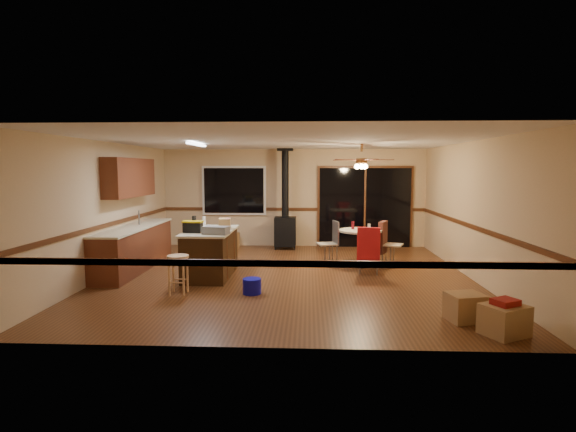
# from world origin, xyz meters

# --- Properties ---
(floor) EXTENTS (7.00, 7.00, 0.00)m
(floor) POSITION_xyz_m (0.00, 0.00, 0.00)
(floor) COLOR #573018
(floor) RESTS_ON ground
(ceiling) EXTENTS (7.00, 7.00, 0.00)m
(ceiling) POSITION_xyz_m (0.00, 0.00, 2.60)
(ceiling) COLOR silver
(ceiling) RESTS_ON ground
(wall_back) EXTENTS (7.00, 0.00, 7.00)m
(wall_back) POSITION_xyz_m (0.00, 3.50, 1.30)
(wall_back) COLOR tan
(wall_back) RESTS_ON ground
(wall_front) EXTENTS (7.00, 0.00, 7.00)m
(wall_front) POSITION_xyz_m (0.00, -3.50, 1.30)
(wall_front) COLOR tan
(wall_front) RESTS_ON ground
(wall_left) EXTENTS (0.00, 7.00, 7.00)m
(wall_left) POSITION_xyz_m (-3.50, 0.00, 1.30)
(wall_left) COLOR tan
(wall_left) RESTS_ON ground
(wall_right) EXTENTS (0.00, 7.00, 7.00)m
(wall_right) POSITION_xyz_m (3.50, 0.00, 1.30)
(wall_right) COLOR tan
(wall_right) RESTS_ON ground
(chair_rail) EXTENTS (7.00, 7.00, 0.08)m
(chair_rail) POSITION_xyz_m (0.00, 0.00, 1.00)
(chair_rail) COLOR #4E2913
(chair_rail) RESTS_ON ground
(window) EXTENTS (1.72, 0.10, 1.32)m
(window) POSITION_xyz_m (-1.60, 3.45, 1.50)
(window) COLOR black
(window) RESTS_ON ground
(sliding_door) EXTENTS (2.52, 0.10, 2.10)m
(sliding_door) POSITION_xyz_m (1.90, 3.45, 1.05)
(sliding_door) COLOR black
(sliding_door) RESTS_ON ground
(lower_cabinets) EXTENTS (0.60, 3.00, 0.86)m
(lower_cabinets) POSITION_xyz_m (-3.20, 0.50, 0.43)
(lower_cabinets) COLOR #5D2A17
(lower_cabinets) RESTS_ON ground
(countertop) EXTENTS (0.64, 3.04, 0.04)m
(countertop) POSITION_xyz_m (-3.20, 0.50, 0.88)
(countertop) COLOR beige
(countertop) RESTS_ON lower_cabinets
(upper_cabinets) EXTENTS (0.35, 2.00, 0.80)m
(upper_cabinets) POSITION_xyz_m (-3.33, 0.70, 1.90)
(upper_cabinets) COLOR #5D2A17
(upper_cabinets) RESTS_ON ground
(kitchen_island) EXTENTS (0.88, 1.68, 0.90)m
(kitchen_island) POSITION_xyz_m (-1.50, 0.00, 0.45)
(kitchen_island) COLOR #311C0C
(kitchen_island) RESTS_ON ground
(wood_stove) EXTENTS (0.55, 0.50, 2.52)m
(wood_stove) POSITION_xyz_m (-0.20, 3.05, 0.73)
(wood_stove) COLOR black
(wood_stove) RESTS_ON ground
(ceiling_fan) EXTENTS (0.24, 0.24, 0.55)m
(ceiling_fan) POSITION_xyz_m (1.52, 1.06, 2.21)
(ceiling_fan) COLOR brown
(ceiling_fan) RESTS_ON ceiling
(fluorescent_strip) EXTENTS (0.10, 1.20, 0.04)m
(fluorescent_strip) POSITION_xyz_m (-1.80, 0.30, 2.56)
(fluorescent_strip) COLOR white
(fluorescent_strip) RESTS_ON ceiling
(toolbox_grey) EXTENTS (0.50, 0.35, 0.14)m
(toolbox_grey) POSITION_xyz_m (-1.27, -0.53, 0.97)
(toolbox_grey) COLOR slate
(toolbox_grey) RESTS_ON kitchen_island
(toolbox_black) EXTENTS (0.35, 0.21, 0.19)m
(toolbox_black) POSITION_xyz_m (-1.75, -0.34, 0.99)
(toolbox_black) COLOR black
(toolbox_black) RESTS_ON kitchen_island
(toolbox_yellow_lid) EXTENTS (0.38, 0.23, 0.03)m
(toolbox_yellow_lid) POSITION_xyz_m (-1.75, -0.34, 1.10)
(toolbox_yellow_lid) COLOR gold
(toolbox_yellow_lid) RESTS_ON toolbox_black
(box_on_island) EXTENTS (0.26, 0.33, 0.20)m
(box_on_island) POSITION_xyz_m (-1.25, 0.22, 1.00)
(box_on_island) COLOR #9D7446
(box_on_island) RESTS_ON kitchen_island
(bottle_dark) EXTENTS (0.10, 0.10, 0.27)m
(bottle_dark) POSITION_xyz_m (-1.82, 0.04, 1.04)
(bottle_dark) COLOR black
(bottle_dark) RESTS_ON kitchen_island
(bottle_pink) EXTENTS (0.07, 0.07, 0.21)m
(bottle_pink) POSITION_xyz_m (-1.18, 0.17, 1.01)
(bottle_pink) COLOR #D84C8C
(bottle_pink) RESTS_ON kitchen_island
(bottle_white) EXTENTS (0.08, 0.08, 0.20)m
(bottle_white) POSITION_xyz_m (-1.76, 0.63, 1.00)
(bottle_white) COLOR white
(bottle_white) RESTS_ON kitchen_island
(bar_stool) EXTENTS (0.47, 0.47, 0.65)m
(bar_stool) POSITION_xyz_m (-1.75, -1.30, 0.33)
(bar_stool) COLOR tan
(bar_stool) RESTS_ON floor
(blue_bucket) EXTENTS (0.32, 0.32, 0.26)m
(blue_bucket) POSITION_xyz_m (-0.53, -1.23, 0.13)
(blue_bucket) COLOR #0B0BA4
(blue_bucket) RESTS_ON floor
(dining_table) EXTENTS (0.91, 0.91, 0.78)m
(dining_table) POSITION_xyz_m (1.52, 1.06, 0.53)
(dining_table) COLOR black
(dining_table) RESTS_ON ground
(glass_red) EXTENTS (0.08, 0.08, 0.17)m
(glass_red) POSITION_xyz_m (1.37, 1.16, 0.87)
(glass_red) COLOR #590C14
(glass_red) RESTS_ON dining_table
(glass_cream) EXTENTS (0.08, 0.08, 0.14)m
(glass_cream) POSITION_xyz_m (1.70, 1.01, 0.85)
(glass_cream) COLOR beige
(glass_cream) RESTS_ON dining_table
(chair_left) EXTENTS (0.49, 0.49, 0.51)m
(chair_left) POSITION_xyz_m (0.92, 1.19, 0.59)
(chair_left) COLOR tan
(chair_left) RESTS_ON ground
(chair_near) EXTENTS (0.50, 0.53, 0.70)m
(chair_near) POSITION_xyz_m (1.58, 0.18, 0.60)
(chair_near) COLOR tan
(chair_near) RESTS_ON ground
(chair_right) EXTENTS (0.59, 0.57, 0.70)m
(chair_right) POSITION_xyz_m (2.05, 1.19, 0.60)
(chair_right) COLOR tan
(chair_right) RESTS_ON ground
(box_under_window) EXTENTS (0.53, 0.43, 0.40)m
(box_under_window) POSITION_xyz_m (-1.70, 3.10, 0.20)
(box_under_window) COLOR #9D7446
(box_under_window) RESTS_ON floor
(box_corner_a) EXTENTS (0.65, 0.61, 0.39)m
(box_corner_a) POSITION_xyz_m (2.87, -2.95, 0.19)
(box_corner_a) COLOR #9D7446
(box_corner_a) RESTS_ON floor
(box_corner_b) EXTENTS (0.55, 0.50, 0.38)m
(box_corner_b) POSITION_xyz_m (2.57, -2.43, 0.19)
(box_corner_b) COLOR #9D7446
(box_corner_b) RESTS_ON floor
(box_small_red) EXTENTS (0.37, 0.35, 0.08)m
(box_small_red) POSITION_xyz_m (2.87, -2.95, 0.42)
(box_small_red) COLOR maroon
(box_small_red) RESTS_ON box_corner_a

